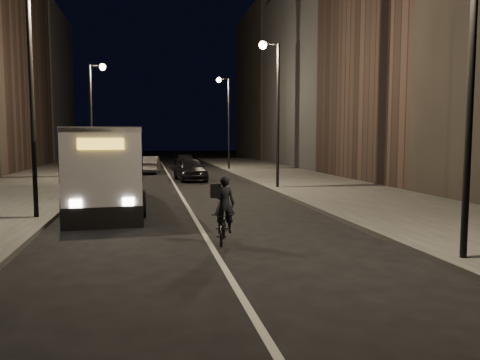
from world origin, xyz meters
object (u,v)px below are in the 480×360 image
streetlight_right_near (463,32)px  cyclist_on_bicycle (223,220)px  streetlight_right_far (226,111)px  car_mid (150,165)px  car_near (190,169)px  streetlight_right_mid (274,95)px  car_far (185,162)px  streetlight_left_near (39,69)px  streetlight_left_far (95,104)px  city_bus (106,163)px

streetlight_right_near → cyclist_on_bicycle: 7.59m
streetlight_right_far → car_mid: streetlight_right_far is taller
car_near → streetlight_right_mid: bearing=-64.3°
streetlight_right_far → car_far: size_ratio=1.74×
streetlight_right_mid → car_mid: streetlight_right_mid is taller
car_far → streetlight_right_mid: bearing=-77.9°
streetlight_right_far → streetlight_left_near: same height
streetlight_left_far → car_near: streetlight_left_far is taller
cyclist_on_bicycle → car_mid: (-1.85, 26.60, 0.06)m
car_mid → streetlight_right_mid: bearing=121.5°
streetlight_right_mid → car_near: streetlight_right_mid is taller
streetlight_right_near → car_mid: (-6.78, 29.92, -4.65)m
streetlight_right_mid → car_mid: (-6.78, 13.92, -4.65)m
streetlight_right_mid → streetlight_left_near: (-10.66, -8.00, 0.00)m
streetlight_right_far → streetlight_left_far: bearing=-150.6°
streetlight_right_far → car_far: 6.21m
streetlight_right_near → streetlight_right_mid: same height
streetlight_right_near → streetlight_right_mid: 16.00m
cyclist_on_bicycle → car_near: 19.50m
streetlight_left_far → car_far: size_ratio=1.74×
streetlight_right_near → streetlight_right_far: bearing=90.0°
streetlight_right_mid → car_far: 18.96m
streetlight_right_near → car_far: bearing=95.9°
streetlight_right_near → cyclist_on_bicycle: bearing=146.1°
city_bus → streetlight_left_far: bearing=94.3°
streetlight_right_near → cyclist_on_bicycle: (-4.93, 3.32, -4.71)m
streetlight_left_near → car_far: bearing=74.7°
cyclist_on_bicycle → car_mid: cyclist_on_bicycle is taller
city_bus → car_far: bearing=73.1°
streetlight_left_near → car_mid: size_ratio=1.89×
streetlight_left_far → cyclist_on_bicycle: 23.86m
cyclist_on_bicycle → streetlight_left_near: bearing=153.5°
streetlight_right_near → city_bus: streetlight_right_near is taller
streetlight_right_near → streetlight_left_far: 28.10m
city_bus → cyclist_on_bicycle: bearing=-69.6°
streetlight_right_near → car_near: streetlight_right_near is taller
city_bus → car_near: size_ratio=2.71×
streetlight_left_near → city_bus: 5.81m
car_near → streetlight_left_far: bearing=148.8°
cyclist_on_bicycle → car_far: size_ratio=0.42×
city_bus → streetlight_left_near: bearing=-116.7°
streetlight_right_mid → cyclist_on_bicycle: bearing=-111.3°
streetlight_right_far → car_mid: bearing=-163.0°
streetlight_left_far → cyclist_on_bicycle: size_ratio=4.17×
streetlight_left_near → city_bus: size_ratio=0.65×
streetlight_left_near → car_mid: (3.88, 21.92, -4.65)m
city_bus → cyclist_on_bicycle: 9.79m
streetlight_right_mid → streetlight_left_near: 13.33m
cyclist_on_bicycle → car_mid: size_ratio=0.45×
streetlight_right_near → city_bus: 15.49m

